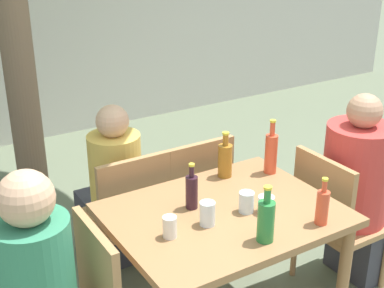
{
  "coord_description": "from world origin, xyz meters",
  "views": [
    {
      "loc": [
        -1.34,
        -1.86,
        2.08
      ],
      "look_at": [
        0.0,
        0.3,
        1.01
      ],
      "focal_mm": 50.0,
      "sensor_mm": 36.0,
      "label": 1
    }
  ],
  "objects": [
    {
      "name": "dining_table_front",
      "position": [
        0.0,
        0.0,
        0.66
      ],
      "size": [
        1.1,
        0.85,
        0.76
      ],
      "color": "#996B42",
      "rests_on": "ground_plane"
    },
    {
      "name": "patio_chair_1",
      "position": [
        0.78,
        0.0,
        0.49
      ],
      "size": [
        0.44,
        0.44,
        0.88
      ],
      "rotation": [
        0.0,
        0.0,
        1.57
      ],
      "color": "#A87A4C",
      "rests_on": "ground_plane"
    },
    {
      "name": "patio_chair_2",
      "position": [
        -0.22,
        0.66,
        0.49
      ],
      "size": [
        0.44,
        0.44,
        0.88
      ],
      "rotation": [
        0.0,
        0.0,
        3.14
      ],
      "color": "#A87A4C",
      "rests_on": "ground_plane"
    },
    {
      "name": "patio_chair_3",
      "position": [
        0.22,
        0.66,
        0.49
      ],
      "size": [
        0.44,
        0.44,
        0.88
      ],
      "rotation": [
        0.0,
        0.0,
        3.14
      ],
      "color": "#A87A4C",
      "rests_on": "ground_plane"
    },
    {
      "name": "person_seated_1",
      "position": [
        1.01,
        -0.0,
        0.55
      ],
      "size": [
        0.59,
        0.39,
        1.21
      ],
      "rotation": [
        0.0,
        0.0,
        1.57
      ],
      "color": "#383842",
      "rests_on": "ground_plane"
    },
    {
      "name": "person_seated_2",
      "position": [
        -0.22,
        0.9,
        0.49
      ],
      "size": [
        0.31,
        0.56,
        1.11
      ],
      "rotation": [
        0.0,
        0.0,
        3.14
      ],
      "color": "#383842",
      "rests_on": "ground_plane"
    },
    {
      "name": "wine_bottle_0",
      "position": [
        -0.12,
        0.11,
        0.85
      ],
      "size": [
        0.06,
        0.06,
        0.24
      ],
      "color": "#331923",
      "rests_on": "dining_table_front"
    },
    {
      "name": "soda_bottle_1",
      "position": [
        0.32,
        -0.33,
        0.85
      ],
      "size": [
        0.06,
        0.06,
        0.24
      ],
      "color": "#DB4C2D",
      "rests_on": "dining_table_front"
    },
    {
      "name": "amber_bottle_2",
      "position": [
        0.23,
        0.32,
        0.86
      ],
      "size": [
        0.08,
        0.08,
        0.26
      ],
      "color": "#9E661E",
      "rests_on": "dining_table_front"
    },
    {
      "name": "green_bottle_3",
      "position": [
        0.01,
        -0.31,
        0.86
      ],
      "size": [
        0.08,
        0.08,
        0.27
      ],
      "color": "#287A38",
      "rests_on": "dining_table_front"
    },
    {
      "name": "soda_bottle_4",
      "position": [
        0.47,
        0.22,
        0.88
      ],
      "size": [
        0.07,
        0.07,
        0.31
      ],
      "color": "#DB4C2D",
      "rests_on": "dining_table_front"
    },
    {
      "name": "drinking_glass_0",
      "position": [
        -0.34,
        -0.06,
        0.81
      ],
      "size": [
        0.07,
        0.07,
        0.1
      ],
      "color": "silver",
      "rests_on": "dining_table_front"
    },
    {
      "name": "drinking_glass_1",
      "position": [
        0.09,
        -0.06,
        0.81
      ],
      "size": [
        0.07,
        0.07,
        0.1
      ],
      "color": "silver",
      "rests_on": "dining_table_front"
    },
    {
      "name": "drinking_glass_2",
      "position": [
        0.17,
        -0.11,
        0.8
      ],
      "size": [
        0.08,
        0.08,
        0.09
      ],
      "color": "silver",
      "rests_on": "dining_table_front"
    },
    {
      "name": "drinking_glass_3",
      "position": [
        -0.14,
        -0.06,
        0.82
      ],
      "size": [
        0.07,
        0.07,
        0.12
      ],
      "color": "silver",
      "rests_on": "dining_table_front"
    }
  ]
}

